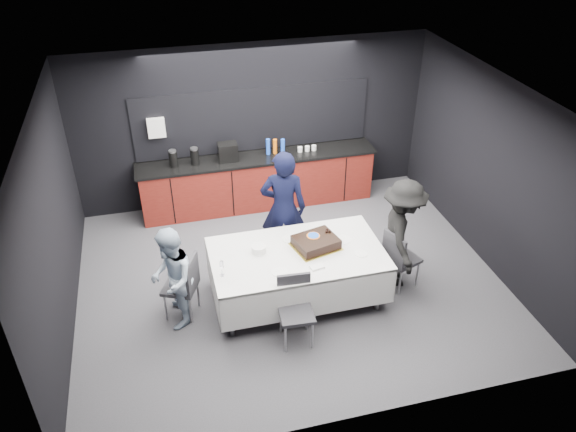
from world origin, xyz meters
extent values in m
plane|color=#444449|center=(0.00, 0.00, 0.00)|extent=(6.00, 6.00, 0.00)
cube|color=white|center=(0.00, 0.00, 2.80)|extent=(6.00, 5.00, 0.04)
cube|color=black|center=(0.00, 2.50, 1.40)|extent=(6.00, 0.04, 2.80)
cube|color=black|center=(0.00, -2.50, 1.40)|extent=(6.00, 0.04, 2.80)
cube|color=black|center=(-3.00, 0.00, 1.40)|extent=(0.04, 5.00, 2.80)
cube|color=black|center=(3.00, 0.00, 1.40)|extent=(0.04, 5.00, 2.80)
cube|color=#59130E|center=(0.00, 2.20, 0.45)|extent=(4.00, 0.60, 0.90)
cube|color=black|center=(0.00, 2.20, 0.92)|extent=(4.10, 0.64, 0.04)
cube|color=black|center=(0.00, 2.48, 1.50)|extent=(4.00, 0.03, 1.10)
cube|color=white|center=(-1.60, 2.43, 1.55)|extent=(0.28, 0.12, 0.32)
cylinder|color=black|center=(-1.40, 2.20, 1.07)|extent=(0.14, 0.14, 0.26)
cylinder|color=black|center=(-1.05, 2.20, 1.07)|extent=(0.14, 0.14, 0.26)
cube|color=black|center=(-0.50, 2.20, 1.09)|extent=(0.32, 0.24, 0.30)
cylinder|color=blue|center=(0.20, 2.25, 1.08)|extent=(0.07, 0.07, 0.28)
cylinder|color=orange|center=(0.32, 2.25, 1.07)|extent=(0.07, 0.07, 0.26)
cylinder|color=blue|center=(0.44, 2.18, 1.08)|extent=(0.07, 0.07, 0.28)
cylinder|color=white|center=(0.75, 2.20, 0.98)|extent=(0.08, 0.08, 0.09)
cylinder|color=white|center=(0.88, 2.20, 0.98)|extent=(0.08, 0.08, 0.09)
cylinder|color=white|center=(1.00, 2.20, 0.98)|extent=(0.08, 0.08, 0.09)
cylinder|color=#99999E|center=(-1.40, 2.20, 1.21)|extent=(0.12, 0.12, 0.03)
cylinder|color=#99999E|center=(-1.05, 2.20, 1.21)|extent=(0.12, 0.12, 0.03)
cylinder|color=#99999E|center=(-1.00, -0.90, 0.38)|extent=(0.06, 0.06, 0.75)
cylinder|color=#99999E|center=(-1.00, 0.10, 0.38)|extent=(0.06, 0.06, 0.75)
cylinder|color=#99999E|center=(1.00, -0.90, 0.38)|extent=(0.06, 0.06, 0.75)
cylinder|color=#99999E|center=(1.00, 0.10, 0.38)|extent=(0.06, 0.06, 0.75)
cube|color=silver|center=(0.00, -0.40, 0.76)|extent=(2.32, 1.32, 0.04)
cube|color=silver|center=(0.00, -1.05, 0.49)|extent=(2.32, 0.02, 0.55)
cube|color=silver|center=(0.00, 0.25, 0.49)|extent=(2.32, 0.02, 0.55)
cube|color=silver|center=(-1.15, -0.40, 0.49)|extent=(0.02, 1.32, 0.55)
cube|color=silver|center=(1.15, -0.40, 0.49)|extent=(0.02, 1.32, 0.55)
cube|color=gold|center=(0.28, -0.34, 0.79)|extent=(0.69, 0.61, 0.01)
cube|color=black|center=(0.28, -0.34, 0.85)|extent=(0.64, 0.56, 0.12)
cube|color=black|center=(0.28, -0.34, 0.92)|extent=(0.64, 0.56, 0.01)
cylinder|color=orange|center=(0.26, -0.28, 0.93)|extent=(0.18, 0.18, 0.00)
cylinder|color=blue|center=(0.26, -0.28, 0.93)|extent=(0.15, 0.15, 0.01)
sphere|color=black|center=(0.46, -0.22, 0.94)|extent=(0.04, 0.04, 0.04)
sphere|color=black|center=(0.48, -0.26, 0.94)|extent=(0.04, 0.04, 0.04)
sphere|color=black|center=(0.44, -0.26, 0.94)|extent=(0.04, 0.04, 0.04)
cylinder|color=white|center=(-0.49, -0.26, 0.83)|extent=(0.20, 0.20, 0.10)
cylinder|color=white|center=(-0.33, -0.75, 0.78)|extent=(0.21, 0.21, 0.01)
cylinder|color=white|center=(0.70, -0.27, 0.78)|extent=(0.22, 0.22, 0.01)
cylinder|color=white|center=(0.82, -0.64, 0.78)|extent=(0.18, 0.18, 0.01)
cylinder|color=white|center=(-0.04, -0.07, 0.78)|extent=(0.19, 0.19, 0.01)
cube|color=white|center=(0.16, -0.78, 0.79)|extent=(0.19, 0.14, 0.03)
cylinder|color=white|center=(-1.04, -0.63, 0.78)|extent=(0.06, 0.06, 0.00)
cylinder|color=white|center=(-1.04, -0.63, 0.84)|extent=(0.01, 0.01, 0.12)
cylinder|color=white|center=(-1.04, -0.63, 0.95)|extent=(0.05, 0.05, 0.10)
cube|color=#29292E|center=(-1.58, -0.32, 0.45)|extent=(0.56, 0.56, 0.05)
cube|color=#29292E|center=(-1.41, -0.40, 0.70)|extent=(0.21, 0.40, 0.45)
cylinder|color=#99999E|center=(-1.66, -0.10, 0.22)|extent=(0.03, 0.03, 0.44)
cylinder|color=#99999E|center=(-1.80, -0.40, 0.22)|extent=(0.03, 0.03, 0.44)
cylinder|color=#99999E|center=(-1.35, -0.24, 0.22)|extent=(0.03, 0.03, 0.44)
cylinder|color=#99999E|center=(-1.49, -0.55, 0.22)|extent=(0.03, 0.03, 0.44)
cube|color=#29292E|center=(1.52, -0.48, 0.45)|extent=(0.54, 0.54, 0.05)
cube|color=#29292E|center=(1.34, -0.54, 0.70)|extent=(0.18, 0.41, 0.45)
cylinder|color=#99999E|center=(1.74, -0.58, 0.22)|extent=(0.03, 0.03, 0.44)
cylinder|color=#99999E|center=(1.62, -0.26, 0.22)|extent=(0.03, 0.03, 0.44)
cylinder|color=#99999E|center=(1.42, -0.70, 0.22)|extent=(0.03, 0.03, 0.44)
cylinder|color=#99999E|center=(1.30, -0.38, 0.22)|extent=(0.03, 0.03, 0.44)
cube|color=#29292E|center=(-0.22, -1.20, 0.45)|extent=(0.45, 0.45, 0.05)
cube|color=#29292E|center=(-0.21, -1.01, 0.70)|extent=(0.42, 0.07, 0.45)
cylinder|color=#99999E|center=(-0.41, -1.36, 0.22)|extent=(0.03, 0.03, 0.44)
cylinder|color=#99999E|center=(-0.07, -1.38, 0.22)|extent=(0.03, 0.03, 0.44)
cylinder|color=#99999E|center=(-0.38, -1.02, 0.22)|extent=(0.03, 0.03, 0.44)
cylinder|color=#99999E|center=(-0.04, -1.04, 0.22)|extent=(0.03, 0.03, 0.44)
imported|color=black|center=(0.04, 0.51, 0.92)|extent=(0.76, 0.60, 1.84)
imported|color=#A1B4CB|center=(-1.67, -0.46, 0.72)|extent=(0.60, 0.74, 1.43)
imported|color=black|center=(1.51, -0.38, 0.82)|extent=(0.84, 1.17, 1.64)
camera|label=1|loc=(-1.61, -6.21, 5.25)|focal=35.00mm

